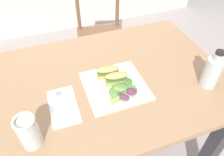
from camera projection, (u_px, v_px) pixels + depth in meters
name	position (u px, v px, depth m)	size (l,w,h in m)	color
dining_table	(109.00, 97.00, 1.14)	(1.15, 0.81, 0.74)	#997551
chair_wooden_far	(101.00, 35.00, 1.87)	(0.46, 0.46, 0.87)	brown
plate_lunch	(115.00, 86.00, 1.00)	(0.28, 0.28, 0.01)	beige
sandwich_half_front	(117.00, 78.00, 1.00)	(0.11, 0.07, 0.06)	tan
sandwich_half_back	(108.00, 72.00, 1.03)	(0.11, 0.07, 0.06)	tan
salad_mixed_greens	(122.00, 90.00, 0.95)	(0.16, 0.14, 0.03)	#6B9E47
napkin_folded	(63.00, 106.00, 0.92)	(0.12, 0.21, 0.00)	white
fork_on_napkin	(62.00, 103.00, 0.93)	(0.03, 0.19, 0.00)	silver
bottle_cold_brew	(211.00, 73.00, 0.97)	(0.08, 0.08, 0.19)	black
mason_jar_iced_tea	(29.00, 133.00, 0.76)	(0.08, 0.08, 0.14)	#C67528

